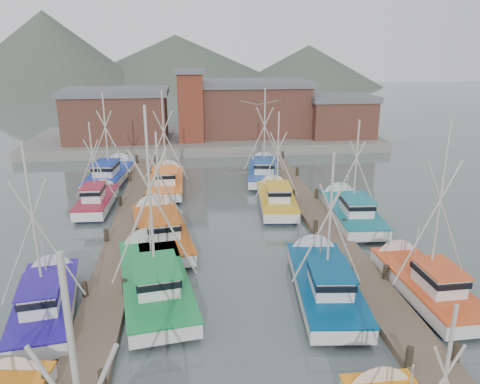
{
  "coord_description": "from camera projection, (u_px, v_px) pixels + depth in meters",
  "views": [
    {
      "loc": [
        -2.56,
        -23.93,
        12.79
      ],
      "look_at": [
        1.08,
        7.59,
        2.6
      ],
      "focal_mm": 35.0,
      "sensor_mm": 36.0,
      "label": 1
    }
  ],
  "objects": [
    {
      "name": "shed_right",
      "position": [
        340.0,
        116.0,
        59.66
      ],
      "size": [
        8.48,
        6.36,
        5.2
      ],
      "color": "brown",
      "rests_on": "quay"
    },
    {
      "name": "shed_left",
      "position": [
        117.0,
        114.0,
        57.4
      ],
      "size": [
        12.72,
        8.48,
        6.2
      ],
      "color": "brown",
      "rests_on": "quay"
    },
    {
      "name": "boat_9",
      "position": [
        276.0,
        198.0,
        37.98
      ],
      "size": [
        3.47,
        8.93,
        8.52
      ],
      "rotation": [
        0.0,
        0.0,
        -0.09
      ],
      "color": "black",
      "rests_on": "ground"
    },
    {
      "name": "lookout_tower",
      "position": [
        190.0,
        105.0,
        56.12
      ],
      "size": [
        3.6,
        3.6,
        8.5
      ],
      "color": "maroon",
      "rests_on": "quay"
    },
    {
      "name": "shed_center",
      "position": [
        252.0,
        107.0,
        61.04
      ],
      "size": [
        14.84,
        9.54,
        6.9
      ],
      "color": "brown",
      "rests_on": "quay"
    },
    {
      "name": "quay",
      "position": [
        206.0,
        139.0,
        61.63
      ],
      "size": [
        44.0,
        16.0,
        1.2
      ],
      "primitive_type": "cube",
      "color": "slate",
      "rests_on": "ground"
    },
    {
      "name": "dock_left",
      "position": [
        121.0,
        249.0,
        29.82
      ],
      "size": [
        2.3,
        46.0,
        1.5
      ],
      "color": "#4E3E30",
      "rests_on": "ground"
    },
    {
      "name": "gull_far",
      "position": [
        235.0,
        174.0,
        25.23
      ],
      "size": [
        1.49,
        0.65,
        0.24
      ],
      "rotation": [
        0.0,
        0.0,
        -0.6
      ],
      "color": "gray",
      "rests_on": "ground"
    },
    {
      "name": "boat_11",
      "position": [
        349.0,
        211.0,
        35.23
      ],
      "size": [
        3.57,
        9.56,
        8.5
      ],
      "rotation": [
        0.0,
        0.0,
        -0.07
      ],
      "color": "black",
      "rests_on": "ground"
    },
    {
      "name": "boat_6",
      "position": [
        47.0,
        299.0,
        23.07
      ],
      "size": [
        3.83,
        8.79,
        9.43
      ],
      "rotation": [
        0.0,
        0.0,
        0.15
      ],
      "color": "black",
      "rests_on": "ground"
    },
    {
      "name": "boat_13",
      "position": [
        264.0,
        171.0,
        45.93
      ],
      "size": [
        4.29,
        9.67,
        9.61
      ],
      "rotation": [
        0.0,
        0.0,
        -0.16
      ],
      "color": "black",
      "rests_on": "ground"
    },
    {
      "name": "boat_8",
      "position": [
        160.0,
        229.0,
        31.77
      ],
      "size": [
        4.67,
        10.6,
        8.46
      ],
      "rotation": [
        0.0,
        0.0,
        0.15
      ],
      "color": "black",
      "rests_on": "ground"
    },
    {
      "name": "ground",
      "position": [
        237.0,
        276.0,
        26.82
      ],
      "size": [
        260.0,
        260.0,
        0.0
      ],
      "primitive_type": "plane",
      "color": "#4A5857",
      "rests_on": "ground"
    },
    {
      "name": "gull_near",
      "position": [
        259.0,
        103.0,
        18.57
      ],
      "size": [
        1.55,
        0.64,
        0.24
      ],
      "rotation": [
        0.0,
        0.0,
        -0.17
      ],
      "color": "gray",
      "rests_on": "ground"
    },
    {
      "name": "boat_7",
      "position": [
        421.0,
        281.0,
        24.78
      ],
      "size": [
        4.02,
        8.71,
        10.09
      ],
      "rotation": [
        0.0,
        0.0,
        0.03
      ],
      "color": "black",
      "rests_on": "ground"
    },
    {
      "name": "distant_hills",
      "position": [
        151.0,
        86.0,
        141.38
      ],
      "size": [
        175.0,
        140.0,
        42.0
      ],
      "color": "#485446",
      "rests_on": "ground"
    },
    {
      "name": "boat_4",
      "position": [
        154.0,
        277.0,
        25.23
      ],
      "size": [
        4.8,
        10.83,
        10.99
      ],
      "rotation": [
        0.0,
        0.0,
        0.15
      ],
      "color": "black",
      "rests_on": "ground"
    },
    {
      "name": "boat_10",
      "position": [
        98.0,
        200.0,
        37.7
      ],
      "size": [
        3.11,
        7.71,
        7.62
      ],
      "rotation": [
        0.0,
        0.0,
        -0.03
      ],
      "color": "black",
      "rests_on": "ground"
    },
    {
      "name": "boat_12",
      "position": [
        166.0,
        181.0,
        42.64
      ],
      "size": [
        3.93,
        9.36,
        9.81
      ],
      "rotation": [
        0.0,
        0.0,
        -0.0
      ],
      "color": "black",
      "rests_on": "ground"
    },
    {
      "name": "boat_5",
      "position": [
        323.0,
        281.0,
        24.87
      ],
      "size": [
        3.9,
        9.78,
        8.67
      ],
      "rotation": [
        0.0,
        0.0,
        -0.1
      ],
      "color": "black",
      "rests_on": "ground"
    },
    {
      "name": "dock_right",
      "position": [
        334.0,
        239.0,
        31.35
      ],
      "size": [
        2.3,
        46.0,
        1.5
      ],
      "color": "#4E3E30",
      "rests_on": "ground"
    },
    {
      "name": "boat_14",
      "position": [
        112.0,
        174.0,
        45.02
      ],
      "size": [
        4.05,
        9.91,
        9.43
      ],
      "rotation": [
        0.0,
        0.0,
        -0.11
      ],
      "color": "black",
      "rests_on": "ground"
    }
  ]
}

